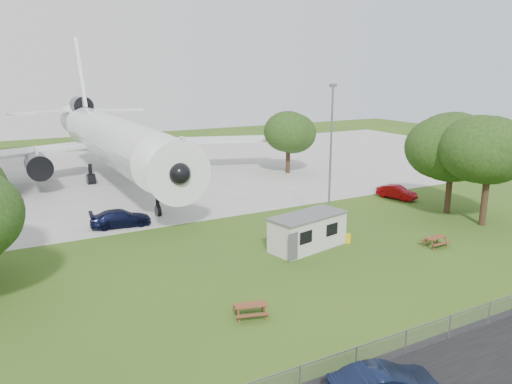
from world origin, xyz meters
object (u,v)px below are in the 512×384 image
site_cabin (308,231)px  picnic_east (435,246)px  airliner (111,137)px  picnic_west (251,317)px

site_cabin → picnic_east: (8.72, -4.50, -1.31)m
airliner → picnic_west: bearing=-92.5°
picnic_west → picnic_east: bearing=25.9°
airliner → site_cabin: (7.27, -31.02, -3.96)m
site_cabin → picnic_west: bearing=-139.8°
airliner → site_cabin: bearing=-76.8°
airliner → picnic_east: (16.00, -35.51, -5.27)m
airliner → picnic_east: airliner is taller
airliner → picnic_east: size_ratio=26.52×
picnic_west → picnic_east: same height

